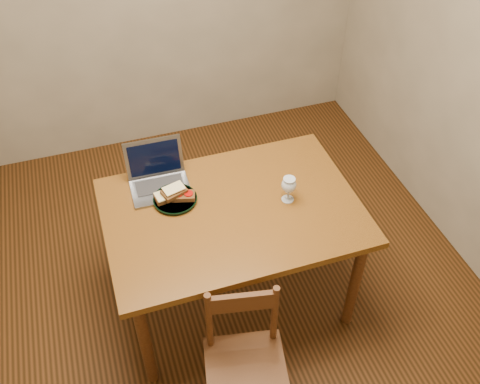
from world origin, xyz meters
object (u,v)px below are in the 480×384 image
object	(u,v)px
plate	(175,199)
milk_glass	(288,189)
table	(233,221)
chair	(245,359)
laptop	(158,174)

from	to	relation	value
plate	milk_glass	bearing A→B (deg)	-17.39
table	chair	bearing A→B (deg)	-102.83
milk_glass	laptop	size ratio (longest dim) A/B	0.48
chair	plate	xyz separation A→B (m)	(-0.11, 0.80, 0.32)
table	plate	xyz separation A→B (m)	(-0.26, 0.15, 0.10)
milk_glass	chair	bearing A→B (deg)	-125.18
chair	laptop	world-z (taller)	laptop
table	plate	world-z (taller)	plate
plate	chair	bearing A→B (deg)	-81.84
plate	laptop	size ratio (longest dim) A/B	0.73
plate	milk_glass	xyz separation A→B (m)	(0.56, -0.17, 0.06)
plate	table	bearing A→B (deg)	-29.96
milk_glass	laptop	bearing A→B (deg)	150.90
milk_glass	table	bearing A→B (deg)	175.55
laptop	chair	bearing A→B (deg)	-78.61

